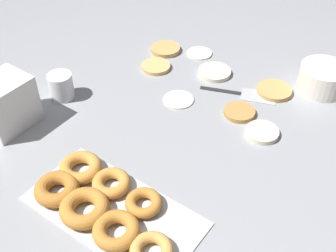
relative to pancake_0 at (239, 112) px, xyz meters
name	(u,v)px	position (x,y,z in m)	size (l,w,h in m)	color
ground_plane	(184,105)	(-0.15, -0.06, -0.01)	(3.00, 3.00, 0.00)	gray
pancake_0	(239,112)	(0.00, 0.00, 0.00)	(0.09, 0.09, 0.01)	#B27F42
pancake_1	(274,91)	(0.04, 0.15, 0.00)	(0.10, 0.10, 0.01)	tan
pancake_2	(179,99)	(-0.17, -0.05, 0.00)	(0.09, 0.09, 0.01)	beige
pancake_3	(199,53)	(-0.26, 0.20, 0.00)	(0.08, 0.08, 0.01)	beige
pancake_4	(156,67)	(-0.32, 0.05, 0.00)	(0.09, 0.09, 0.01)	tan
pancake_5	(165,49)	(-0.36, 0.15, 0.00)	(0.10, 0.10, 0.01)	tan
pancake_6	(262,132)	(0.09, -0.04, 0.00)	(0.09, 0.09, 0.01)	beige
pancake_7	(215,72)	(-0.16, 0.13, 0.00)	(0.10, 0.10, 0.01)	beige
donut_tray	(101,203)	(-0.09, -0.46, 0.01)	(0.39, 0.20, 0.04)	silver
batter_bowl	(323,78)	(0.14, 0.25, 0.03)	(0.14, 0.14, 0.07)	silver
container_stack	(5,104)	(-0.48, -0.39, 0.06)	(0.11, 0.14, 0.13)	white
paper_cup	(61,86)	(-0.45, -0.23, 0.03)	(0.07, 0.07, 0.08)	white
spatula	(250,95)	(-0.01, 0.09, 0.00)	(0.22, 0.11, 0.01)	black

